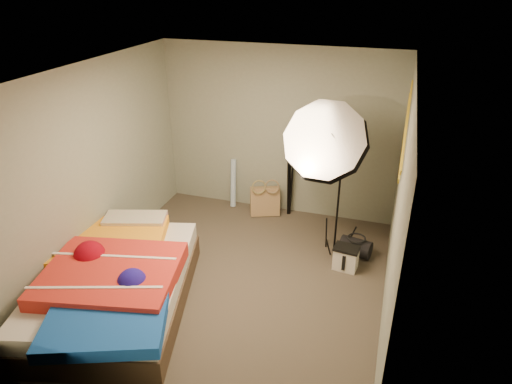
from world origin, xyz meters
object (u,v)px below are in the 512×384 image
at_px(tote_bag, 265,201).
at_px(bed, 115,283).
at_px(photo_umbrella, 326,143).
at_px(camera_case, 346,259).
at_px(camera_tripod, 290,174).
at_px(wrapping_roll, 233,183).
at_px(duffel_bag, 356,247).

height_order(tote_bag, bed, bed).
relative_size(tote_bag, photo_umbrella, 0.20).
relative_size(camera_case, camera_tripod, 0.24).
bearing_deg(bed, photo_umbrella, 41.92).
relative_size(camera_case, photo_umbrella, 0.13).
height_order(wrapping_roll, duffel_bag, wrapping_roll).
relative_size(tote_bag, camera_tripod, 0.37).
relative_size(bed, camera_tripod, 2.17).
height_order(tote_bag, wrapping_roll, wrapping_roll).
distance_m(camera_case, bed, 2.77).
bearing_deg(photo_umbrella, tote_bag, 141.08).
height_order(wrapping_roll, camera_tripod, camera_tripod).
relative_size(tote_bag, bed, 0.17).
xyz_separation_m(tote_bag, camera_tripod, (0.34, 0.13, 0.46)).
distance_m(bed, camera_tripod, 2.99).
xyz_separation_m(tote_bag, wrapping_roll, (-0.57, 0.15, 0.16)).
distance_m(camera_case, photo_umbrella, 1.48).
bearing_deg(tote_bag, camera_tripod, -1.25).
xyz_separation_m(photo_umbrella, camera_tripod, (-0.64, 0.92, -0.87)).
bearing_deg(camera_tripod, bed, -116.07).
relative_size(wrapping_roll, bed, 0.30).
distance_m(camera_case, duffel_bag, 0.35).
bearing_deg(bed, duffel_bag, 37.15).
bearing_deg(camera_case, tote_bag, 149.49).
bearing_deg(photo_umbrella, duffel_bag, 10.15).
bearing_deg(bed, camera_tripod, 63.93).
xyz_separation_m(tote_bag, duffel_bag, (1.46, -0.71, -0.10)).
bearing_deg(duffel_bag, bed, -130.33).
distance_m(wrapping_roll, camera_case, 2.29).
relative_size(tote_bag, camera_case, 1.54).
bearing_deg(tote_bag, wrapping_roll, 143.20).
xyz_separation_m(wrapping_roll, camera_tripod, (0.91, -0.03, 0.30)).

